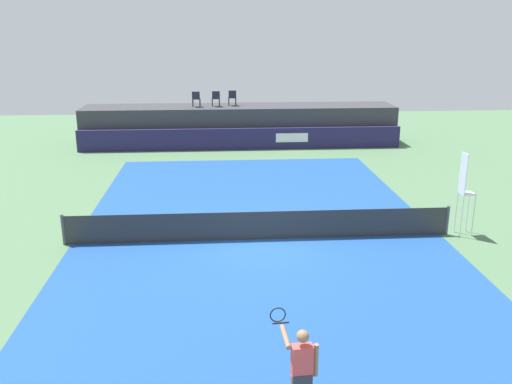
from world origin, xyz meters
TOP-DOWN VIEW (x-y plane):
  - ground_plane at (0.00, 3.00)m, footprint 48.00×48.00m
  - court_inner at (0.00, 0.00)m, footprint 12.00×22.00m
  - sponsor_wall at (0.01, 13.50)m, footprint 18.00×0.22m
  - spectator_platform at (0.00, 15.30)m, footprint 18.00×2.80m
  - spectator_chair_far_left at (-2.48, 14.99)m, footprint 0.46×0.46m
  - spectator_chair_left at (-1.36, 15.07)m, footprint 0.47×0.47m
  - spectator_chair_center at (-0.41, 15.38)m, footprint 0.46×0.46m
  - umpire_chair at (6.65, -0.00)m, footprint 0.46×0.46m
  - tennis_net at (0.00, 0.00)m, footprint 12.40×0.02m
  - net_post_near at (-6.20, 0.00)m, footprint 0.10×0.10m
  - net_post_far at (6.20, 0.00)m, footprint 0.10×0.10m
  - tennis_player at (0.05, -8.46)m, footprint 0.75×1.13m
  - tennis_ball at (1.29, 0.76)m, footprint 0.07×0.07m

SIDE VIEW (x-z plane):
  - ground_plane at x=0.00m, z-range 0.00..0.00m
  - court_inner at x=0.00m, z-range 0.00..0.00m
  - tennis_ball at x=1.29m, z-range 0.00..0.07m
  - tennis_net at x=0.00m, z-range 0.00..0.95m
  - net_post_near at x=-6.20m, z-range 0.00..1.00m
  - net_post_far at x=6.20m, z-range 0.00..1.00m
  - sponsor_wall at x=0.01m, z-range 0.00..1.20m
  - tennis_player at x=0.05m, z-range 0.07..1.84m
  - spectator_platform at x=0.00m, z-range 0.00..2.20m
  - umpire_chair at x=6.65m, z-range 0.21..2.97m
  - spectator_chair_far_left at x=-2.48m, z-range 2.25..3.14m
  - spectator_chair_left at x=-1.36m, z-range 2.25..3.14m
  - spectator_chair_center at x=-0.41m, z-range 2.25..3.14m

